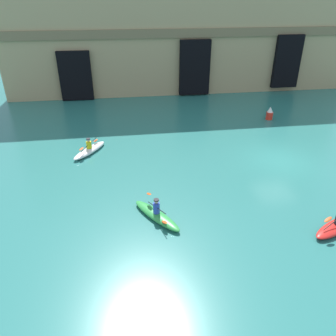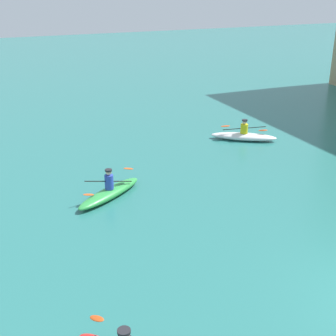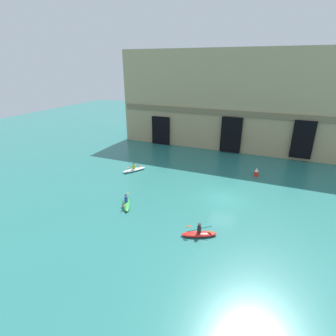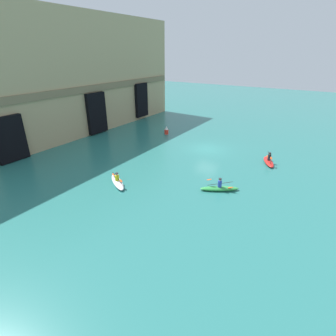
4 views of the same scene
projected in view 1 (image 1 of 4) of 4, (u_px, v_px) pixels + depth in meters
name	position (u px, v px, depth m)	size (l,w,h in m)	color
ground_plane	(280.00, 160.00, 21.06)	(120.00, 120.00, 0.00)	#28706B
cliff_bluff	(183.00, 15.00, 33.16)	(35.63, 6.37, 14.96)	tan
kayak_white	(90.00, 150.00, 21.88)	(2.37, 3.02, 1.03)	white
kayak_green	(157.00, 215.00, 15.56)	(2.28, 3.01, 1.08)	green
marker_buoy	(270.00, 114.00, 27.45)	(0.55, 0.55, 1.09)	red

